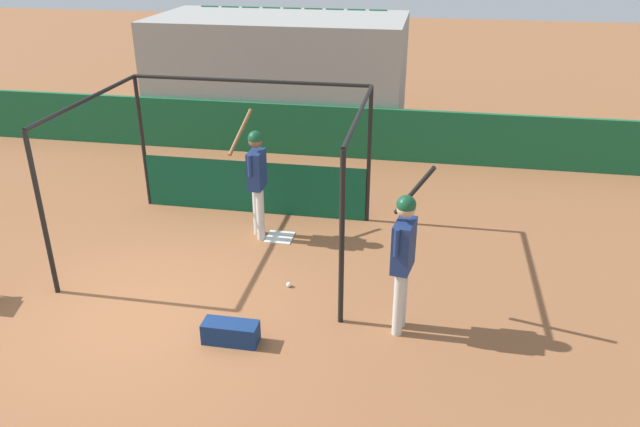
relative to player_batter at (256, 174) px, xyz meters
The scene contains 9 objects.
ground_plane 2.97m from the player_batter, 110.88° to the right, with size 60.00×60.00×0.00m, color #935B38.
outfield_wall 4.28m from the player_batter, 103.32° to the left, with size 24.00×0.12×1.16m.
bleacher_section 5.88m from the player_batter, 99.58° to the left, with size 5.95×3.20×2.84m.
batting_cage 0.50m from the player_batter, 131.78° to the left, with size 4.17×3.22×2.44m.
home_plate 1.17m from the player_batter, ahead, with size 0.44×0.44×0.02m.
player_batter is the anchor object (origin of this frame).
player_waiting 3.36m from the player_batter, 42.16° to the right, with size 0.51×0.81×2.20m.
equipment_bag 3.10m from the player_batter, 81.53° to the right, with size 0.70×0.28×0.28m.
baseball 2.05m from the player_batter, 60.33° to the right, with size 0.07×0.07×0.07m.
Camera 1 is at (3.66, -6.48, 4.79)m, focal length 35.00 mm.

